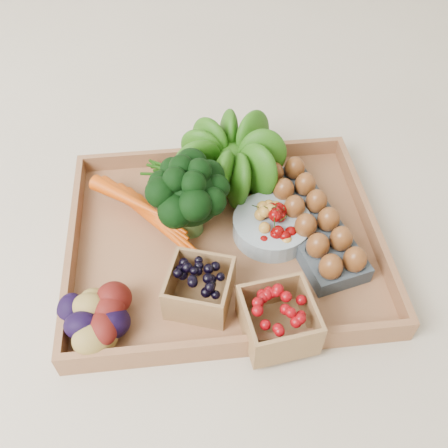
{
  "coord_description": "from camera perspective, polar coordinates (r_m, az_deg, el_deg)",
  "views": [
    {
      "loc": [
        -0.06,
        -0.57,
        0.72
      ],
      "look_at": [
        0.0,
        0.0,
        0.06
      ],
      "focal_mm": 40.0,
      "sensor_mm": 36.0,
      "label": 1
    }
  ],
  "objects": [
    {
      "name": "punnet_raspberry",
      "position": [
        0.78,
        6.22,
        -10.8
      ],
      "size": [
        0.12,
        0.12,
        0.07
      ],
      "primitive_type": "cube",
      "rotation": [
        0.0,
        0.0,
        0.13
      ],
      "color": "#760509",
      "rests_on": "tray"
    },
    {
      "name": "broccoli",
      "position": [
        0.89,
        -3.94,
        1.81
      ],
      "size": [
        0.15,
        0.15,
        0.12
      ],
      "primitive_type": null,
      "color": "black",
      "rests_on": "tray"
    },
    {
      "name": "carrots",
      "position": [
        0.93,
        -8.22,
        0.99
      ],
      "size": [
        0.21,
        0.15,
        0.05
      ],
      "primitive_type": null,
      "color": "#C24307",
      "rests_on": "tray"
    },
    {
      "name": "egg_carton",
      "position": [
        0.93,
        9.69,
        -0.0
      ],
      "size": [
        0.16,
        0.3,
        0.03
      ],
      "primitive_type": "cube",
      "rotation": [
        0.0,
        0.0,
        0.23
      ],
      "color": "#3C454C",
      "rests_on": "tray"
    },
    {
      "name": "punnet_blackberry",
      "position": [
        0.81,
        -2.81,
        -7.28
      ],
      "size": [
        0.13,
        0.13,
        0.07
      ],
      "primitive_type": "cube",
      "rotation": [
        0.0,
        0.0,
        -0.32
      ],
      "color": "black",
      "rests_on": "tray"
    },
    {
      "name": "ground",
      "position": [
        0.92,
        0.0,
        -2.46
      ],
      "size": [
        4.0,
        4.0,
        0.0
      ],
      "primitive_type": "plane",
      "color": "beige",
      "rests_on": "ground"
    },
    {
      "name": "cherry_bowl",
      "position": [
        0.91,
        5.46,
        -0.26
      ],
      "size": [
        0.14,
        0.14,
        0.04
      ],
      "primitive_type": "cylinder",
      "color": "#8C9EA5",
      "rests_on": "tray"
    },
    {
      "name": "tray",
      "position": [
        0.92,
        0.0,
        -2.16
      ],
      "size": [
        0.55,
        0.45,
        0.01
      ],
      "primitive_type": "cube",
      "color": "#97643F",
      "rests_on": "ground"
    },
    {
      "name": "potatoes",
      "position": [
        0.79,
        -14.44,
        -10.26
      ],
      "size": [
        0.15,
        0.15,
        0.08
      ],
      "primitive_type": null,
      "color": "#480E0B",
      "rests_on": "tray"
    },
    {
      "name": "lettuce",
      "position": [
        0.97,
        0.76,
        8.05
      ],
      "size": [
        0.14,
        0.14,
        0.14
      ],
      "primitive_type": "sphere",
      "color": "#1B4C0B",
      "rests_on": "tray"
    }
  ]
}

